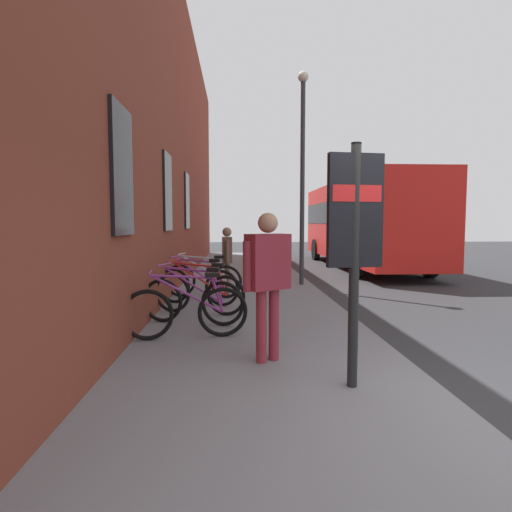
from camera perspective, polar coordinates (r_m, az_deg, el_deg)
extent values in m
plane|color=#2D2D30|center=(9.97, 15.20, -5.78)|extent=(60.00, 60.00, 0.00)
cube|color=slate|center=(11.45, -1.22, -4.00)|extent=(24.00, 3.50, 0.12)
cube|color=brown|center=(12.68, -11.04, 15.41)|extent=(22.00, 0.60, 8.34)
cube|color=black|center=(5.55, -17.90, 11.02)|extent=(0.90, 0.06, 1.60)
cube|color=black|center=(8.96, -12.03, 8.55)|extent=(0.90, 0.06, 1.60)
cube|color=black|center=(12.42, -9.44, 7.42)|extent=(0.90, 0.06, 1.60)
torus|color=black|center=(6.03, -14.63, -7.80)|extent=(0.15, 0.72, 0.72)
torus|color=black|center=(6.04, -4.56, -7.64)|extent=(0.15, 0.72, 0.72)
cylinder|color=#8C338C|center=(5.96, -9.38, -5.16)|extent=(0.17, 1.01, 0.58)
cylinder|color=#8C338C|center=(5.93, -10.14, -2.79)|extent=(0.15, 0.85, 0.09)
cylinder|color=#8C338C|center=(5.99, -5.29, -5.32)|extent=(0.06, 0.19, 0.51)
cube|color=black|center=(5.94, -6.04, -2.58)|extent=(0.13, 0.21, 0.06)
cylinder|color=#8C338C|center=(5.93, -14.26, -2.12)|extent=(0.48, 0.09, 0.02)
torus|color=black|center=(7.07, -12.73, -5.96)|extent=(0.27, 0.71, 0.72)
torus|color=black|center=(6.67, -4.60, -6.49)|extent=(0.27, 0.71, 0.72)
cylinder|color=#8C338C|center=(6.80, -8.62, -3.97)|extent=(0.33, 0.98, 0.58)
cylinder|color=#8C338C|center=(6.80, -9.23, -1.85)|extent=(0.28, 0.83, 0.09)
cylinder|color=#8C338C|center=(6.65, -5.23, -4.34)|extent=(0.09, 0.19, 0.51)
cube|color=black|center=(6.64, -5.86, -1.84)|extent=(0.15, 0.22, 0.06)
cylinder|color=#8C338C|center=(6.97, -12.45, -1.13)|extent=(0.47, 0.16, 0.02)
torus|color=black|center=(7.82, -11.41, -4.94)|extent=(0.29, 0.70, 0.72)
torus|color=black|center=(7.40, -4.13, -5.39)|extent=(0.29, 0.70, 0.72)
cylinder|color=#B21E1E|center=(7.55, -7.72, -3.12)|extent=(0.36, 0.98, 0.58)
cylinder|color=#B21E1E|center=(7.55, -8.26, -1.22)|extent=(0.31, 0.82, 0.09)
cylinder|color=#B21E1E|center=(7.39, -4.69, -3.45)|extent=(0.09, 0.19, 0.51)
cube|color=black|center=(7.38, -5.25, -1.20)|extent=(0.16, 0.22, 0.06)
cylinder|color=#B21E1E|center=(7.72, -11.14, -0.57)|extent=(0.46, 0.18, 0.02)
torus|color=black|center=(8.70, -11.14, -3.99)|extent=(0.30, 0.70, 0.72)
torus|color=black|center=(8.26, -4.69, -4.37)|extent=(0.30, 0.70, 0.72)
cylinder|color=#8C338C|center=(8.42, -7.87, -2.34)|extent=(0.38, 0.97, 0.58)
cylinder|color=#8C338C|center=(8.42, -8.35, -0.63)|extent=(0.32, 0.81, 0.09)
cylinder|color=#8C338C|center=(8.25, -5.19, -2.63)|extent=(0.10, 0.19, 0.51)
cube|color=black|center=(8.25, -5.68, -0.61)|extent=(0.16, 0.22, 0.06)
cylinder|color=#8C338C|center=(8.61, -10.91, -0.06)|extent=(0.46, 0.19, 0.02)
torus|color=black|center=(9.42, -10.37, -3.34)|extent=(0.21, 0.72, 0.72)
torus|color=black|center=(9.12, -4.13, -3.53)|extent=(0.21, 0.72, 0.72)
cylinder|color=silver|center=(9.22, -7.17, -1.75)|extent=(0.25, 1.00, 0.58)
cylinder|color=silver|center=(9.21, -7.63, -0.19)|extent=(0.21, 0.84, 0.09)
cylinder|color=silver|center=(9.11, -4.60, -1.96)|extent=(0.07, 0.19, 0.51)
cube|color=black|center=(9.10, -5.07, -0.13)|extent=(0.14, 0.22, 0.06)
cylinder|color=silver|center=(9.34, -10.13, 0.30)|extent=(0.47, 0.12, 0.02)
cylinder|color=black|center=(4.20, 13.27, -1.48)|extent=(0.10, 0.10, 2.40)
cube|color=black|center=(4.18, 13.41, 6.05)|extent=(0.14, 0.56, 1.10)
cube|color=red|center=(4.18, 13.45, 8.30)|extent=(0.15, 0.50, 0.16)
cube|color=red|center=(17.20, 14.34, 4.67)|extent=(10.51, 2.52, 3.00)
cube|color=black|center=(17.21, 14.36, 5.87)|extent=(10.30, 2.56, 0.90)
cylinder|color=black|center=(14.56, 22.70, -0.80)|extent=(1.00, 0.25, 1.00)
cylinder|color=black|center=(13.69, 13.61, -0.89)|extent=(1.00, 0.25, 1.00)
cylinder|color=black|center=(20.80, 14.68, 0.88)|extent=(1.00, 0.25, 1.00)
cylinder|color=black|center=(20.21, 8.18, 0.88)|extent=(1.00, 0.25, 1.00)
cylinder|color=maroon|center=(5.03, 2.46, -9.30)|extent=(0.13, 0.13, 0.86)
cylinder|color=maroon|center=(4.93, 0.73, -9.58)|extent=(0.13, 0.13, 0.86)
cube|color=maroon|center=(4.85, 1.62, -0.78)|extent=(0.47, 0.56, 0.65)
sphere|color=tan|center=(4.83, 1.64, 4.55)|extent=(0.23, 0.23, 0.23)
cylinder|color=maroon|center=(5.02, 4.27, -1.09)|extent=(0.10, 0.10, 0.57)
cylinder|color=maroon|center=(4.70, -1.21, -1.45)|extent=(0.10, 0.10, 0.57)
cylinder|color=brown|center=(9.34, -3.96, -3.22)|extent=(0.11, 0.11, 0.76)
cylinder|color=brown|center=(9.50, -3.97, -3.09)|extent=(0.11, 0.11, 0.76)
cube|color=brown|center=(9.36, -3.99, 0.87)|extent=(0.45, 0.24, 0.57)
sphere|color=#8C664C|center=(9.34, -4.00, 3.30)|extent=(0.21, 0.21, 0.21)
cylinder|color=brown|center=(9.11, -3.96, 0.54)|extent=(0.09, 0.09, 0.50)
cylinder|color=brown|center=(9.61, -4.01, 0.74)|extent=(0.09, 0.09, 0.50)
cylinder|color=#333338|center=(11.19, 6.35, 9.66)|extent=(0.12, 0.12, 5.29)
sphere|color=silver|center=(11.77, 6.48, 23.20)|extent=(0.28, 0.28, 0.28)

